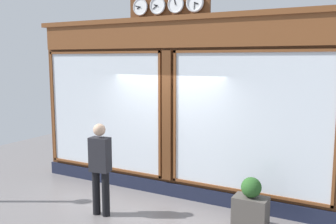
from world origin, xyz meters
name	(u,v)px	position (x,y,z in m)	size (l,w,h in m)	color
shop_facade	(171,107)	(0.00, -0.13, 1.84)	(6.68, 0.42, 4.13)	#5B3319
pedestrian	(100,165)	(0.59, 1.46, 0.93)	(0.38, 0.26, 1.69)	black
planter_box	(250,213)	(-1.97, 0.74, 0.28)	(0.56, 0.36, 0.56)	#4C4742
planter_shrub	(251,187)	(-1.97, 0.74, 0.73)	(0.34, 0.34, 0.34)	#285623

